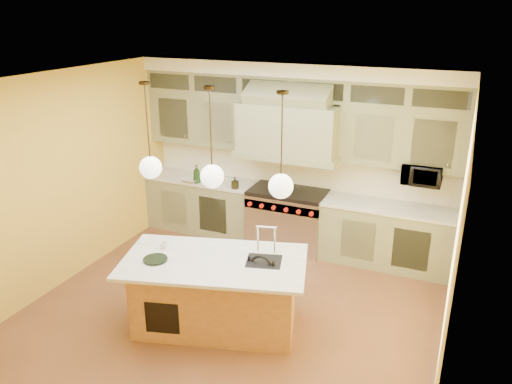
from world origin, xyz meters
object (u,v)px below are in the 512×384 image
at_px(kitchen_island, 216,292).
at_px(microwave, 422,174).
at_px(range, 288,218).
at_px(counter_stool, 257,295).

xyz_separation_m(kitchen_island, microwave, (1.98, 2.50, 0.98)).
height_order(range, kitchen_island, kitchen_island).
height_order(counter_stool, microwave, microwave).
relative_size(range, counter_stool, 1.18).
height_order(kitchen_island, counter_stool, kitchen_island).
bearing_deg(kitchen_island, microwave, 36.01).
height_order(kitchen_island, microwave, microwave).
xyz_separation_m(range, kitchen_island, (-0.03, -2.39, -0.01)).
bearing_deg(microwave, counter_stool, -119.80).
xyz_separation_m(counter_stool, microwave, (1.44, 2.52, 0.88)).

